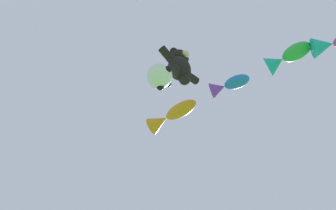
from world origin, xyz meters
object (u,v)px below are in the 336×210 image
Objects in this scene: teddy_bear_kite at (179,65)px; soccer_ball_kite at (160,76)px; fish_kite_emerald at (286,58)px; fish_kite_tangerine at (170,116)px; fish_kite_cobalt at (227,85)px.

soccer_ball_kite is (-0.61, 0.30, -1.31)m from teddy_bear_kite.
fish_kite_tangerine is at bearing 108.11° from fish_kite_emerald.
fish_kite_emerald reaches higher than soccer_ball_kite.
fish_kite_tangerine is at bearing 100.89° from fish_kite_cobalt.
fish_kite_emerald reaches higher than fish_kite_cobalt.
teddy_bear_kite is 1.01× the size of fish_kite_cobalt.
fish_kite_emerald is (4.30, -2.54, 3.67)m from teddy_bear_kite.
fish_kite_tangerine reaches higher than fish_kite_cobalt.
fish_kite_cobalt reaches higher than teddy_bear_kite.
teddy_bear_kite is 0.74× the size of fish_kite_tangerine.
fish_kite_emerald is (1.22, -2.51, 0.95)m from fish_kite_cobalt.
soccer_ball_kite is 0.41× the size of fish_kite_emerald.
fish_kite_emerald reaches higher than fish_kite_tangerine.
teddy_bear_kite reaches higher than soccer_ball_kite.
soccer_ball_kite is at bearing -140.30° from fish_kite_tangerine.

